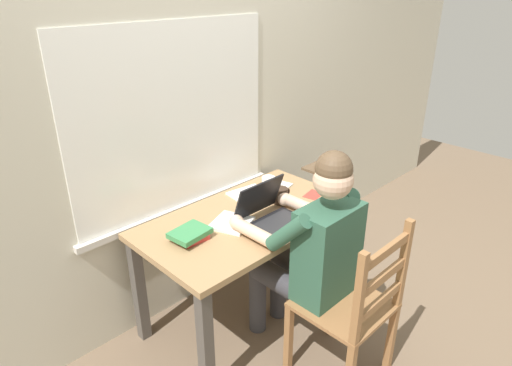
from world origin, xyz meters
TOP-DOWN VIEW (x-y plane):
  - ground_plane at (0.00, 0.00)m, footprint 8.00×8.00m
  - back_wall at (-0.00, 0.43)m, footprint 6.00×0.08m
  - desk at (0.00, 0.00)m, footprint 1.24×0.69m
  - seated_person at (0.04, -0.42)m, footprint 0.50×0.60m
  - wooden_chair at (0.04, -0.70)m, footprint 0.42×0.42m
  - laptop at (0.04, -0.14)m, footprint 0.33×0.30m
  - computer_mouse at (0.30, -0.23)m, footprint 0.06×0.10m
  - coffee_mug_white at (0.32, 0.15)m, footprint 0.12×0.09m
  - coffee_mug_dark at (0.25, -0.01)m, footprint 0.12×0.09m
  - book_stack_main at (-0.38, 0.03)m, footprint 0.21×0.18m
  - paper_pile_near_laptop at (-0.13, -0.00)m, footprint 0.26×0.26m
  - paper_pile_back_corner at (0.20, 0.21)m, footprint 0.25×0.19m
  - paper_pile_side at (0.36, 0.14)m, footprint 0.28×0.20m
  - landscape_photo_print at (0.48, -0.09)m, footprint 0.15×0.11m

SIDE VIEW (x-z plane):
  - ground_plane at x=0.00m, z-range 0.00..0.00m
  - wooden_chair at x=0.04m, z-range -0.01..0.91m
  - desk at x=0.00m, z-range 0.25..0.95m
  - seated_person at x=0.04m, z-range 0.06..1.28m
  - landscape_photo_print at x=0.48m, z-range 0.70..0.70m
  - paper_pile_side at x=0.36m, z-range 0.70..0.71m
  - paper_pile_back_corner at x=0.20m, z-range 0.70..0.71m
  - paper_pile_near_laptop at x=-0.13m, z-range 0.70..0.72m
  - computer_mouse at x=0.30m, z-range 0.70..0.74m
  - book_stack_main at x=-0.38m, z-range 0.70..0.76m
  - coffee_mug_dark at x=0.25m, z-range 0.70..0.80m
  - coffee_mug_white at x=0.32m, z-range 0.70..0.80m
  - laptop at x=0.04m, z-range 0.64..0.87m
  - back_wall at x=0.00m, z-range 0.00..2.60m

